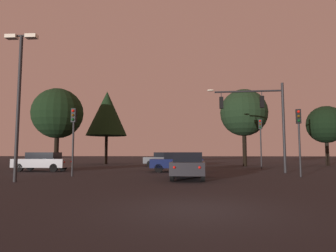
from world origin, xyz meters
The scene contains 14 objects.
ground_plane centered at (0.00, 24.50, 0.00)m, with size 168.00×168.00×0.00m, color black.
traffic_signal_mast_arm centered at (5.51, 14.30, 4.59)m, with size 5.74×0.63×6.76m.
traffic_light_corner_left centered at (6.58, 18.87, 3.19)m, with size 0.37×0.39×4.52m.
traffic_light_corner_right centered at (-7.43, 10.28, 3.08)m, with size 0.32×0.36×4.34m.
traffic_light_median centered at (6.84, 10.64, 2.99)m, with size 0.35×0.38×4.22m.
car_nearside_lane centered at (-0.10, 8.81, 0.79)m, with size 1.97×4.17×1.52m.
car_crossing_left centered at (-11.79, 15.07, 0.79)m, with size 4.42×1.91×1.52m.
car_crossing_right centered at (-0.92, 15.02, 0.79)m, with size 4.19×1.93×1.52m.
car_far_lane centered at (-2.47, 23.94, 0.80)m, with size 4.66×2.46×1.52m.
parking_lot_lamp_post centered at (-8.99, 6.66, 4.96)m, with size 1.70×0.36×7.79m.
tree_behind_sign centered at (15.98, 26.54, 4.71)m, with size 4.28×4.28×6.87m.
tree_left_far centered at (6.25, 24.52, 5.89)m, with size 5.20×5.20×8.51m.
tree_center_horizon centered at (-10.64, 29.87, 6.66)m, with size 5.36×5.36×9.64m.
tree_right_cluster centered at (-14.26, 23.04, 5.78)m, with size 5.50×5.50×8.55m.
Camera 1 is at (-0.26, -7.94, 1.51)m, focal length 31.15 mm.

